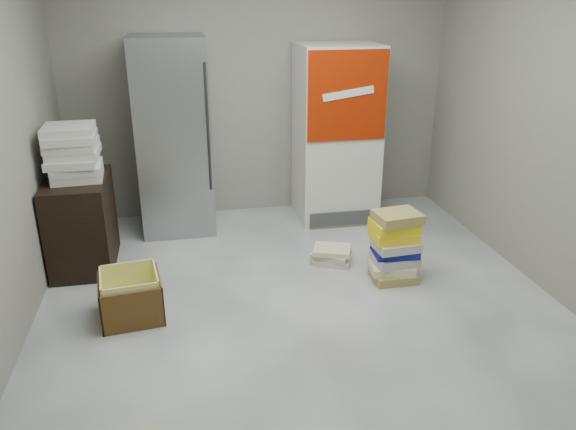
# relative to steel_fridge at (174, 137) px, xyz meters

# --- Properties ---
(ground) EXTENTS (5.00, 5.00, 0.00)m
(ground) POSITION_rel_steel_fridge_xyz_m (0.90, -2.13, -0.95)
(ground) COLOR silver
(ground) RESTS_ON ground
(room_shell) EXTENTS (4.04, 5.04, 2.82)m
(room_shell) POSITION_rel_steel_fridge_xyz_m (0.90, -2.13, 0.85)
(room_shell) COLOR gray
(room_shell) RESTS_ON ground
(steel_fridge) EXTENTS (0.70, 0.72, 1.90)m
(steel_fridge) POSITION_rel_steel_fridge_xyz_m (0.00, 0.00, 0.00)
(steel_fridge) COLOR #AFB1B7
(steel_fridge) RESTS_ON ground
(coke_cooler) EXTENTS (0.80, 0.73, 1.80)m
(coke_cooler) POSITION_rel_steel_fridge_xyz_m (1.65, -0.01, -0.05)
(coke_cooler) COLOR silver
(coke_cooler) RESTS_ON ground
(wood_shelf) EXTENTS (0.50, 0.80, 0.80)m
(wood_shelf) POSITION_rel_steel_fridge_xyz_m (-0.83, -0.73, -0.55)
(wood_shelf) COLOR black
(wood_shelf) RESTS_ON ground
(supply_box_stack) EXTENTS (0.44, 0.43, 0.45)m
(supply_box_stack) POSITION_rel_steel_fridge_xyz_m (-0.82, -0.73, 0.08)
(supply_box_stack) COLOR silver
(supply_box_stack) RESTS_ON wood_shelf
(phonebook_stack_main) EXTENTS (0.41, 0.33, 0.61)m
(phonebook_stack_main) POSITION_rel_steel_fridge_xyz_m (1.75, -1.51, -0.65)
(phonebook_stack_main) COLOR #9D8D4A
(phonebook_stack_main) RESTS_ON ground
(phonebook_stack_side) EXTENTS (0.41, 0.38, 0.15)m
(phonebook_stack_side) POSITION_rel_steel_fridge_xyz_m (1.33, -1.11, -0.88)
(phonebook_stack_side) COLOR beige
(phonebook_stack_side) RESTS_ON ground
(cardboard_box) EXTENTS (0.50, 0.50, 0.36)m
(cardboard_box) POSITION_rel_steel_fridge_xyz_m (-0.38, -1.71, -0.80)
(cardboard_box) COLOR yellow
(cardboard_box) RESTS_ON ground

